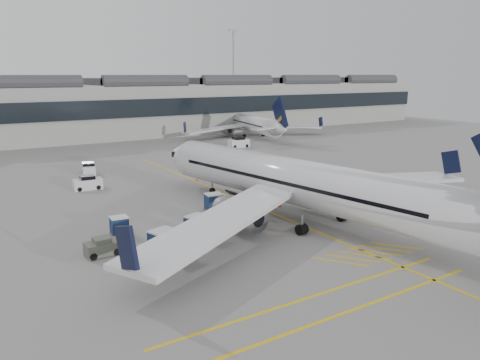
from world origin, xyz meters
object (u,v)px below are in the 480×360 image
baggage_cart_a (197,226)px  ramp_agent_b (257,216)px  pushback_tug (102,247)px  airliner_main (306,185)px  ramp_agent_a (257,208)px  belt_loader (233,204)px

baggage_cart_a → ramp_agent_b: (5.82, -0.20, -0.05)m
baggage_cart_a → pushback_tug: (-7.71, 0.34, -0.40)m
airliner_main → baggage_cart_a: airliner_main is taller
airliner_main → ramp_agent_b: airliner_main is taller
airliner_main → pushback_tug: (-17.98, 1.90, -2.89)m
baggage_cart_a → ramp_agent_a: (7.31, 1.87, -0.08)m
baggage_cart_a → ramp_agent_a: 7.55m
belt_loader → baggage_cart_a: bearing=-130.5°
airliner_main → baggage_cart_a: size_ratio=20.39×
ramp_agent_b → baggage_cart_a: bearing=-6.9°
belt_loader → ramp_agent_a: belt_loader is taller
airliner_main → belt_loader: bearing=108.8°
airliner_main → ramp_agent_b: bearing=153.9°
airliner_main → ramp_agent_a: airliner_main is taller
belt_loader → pushback_tug: 15.20m
baggage_cart_a → ramp_agent_b: size_ratio=1.14×
airliner_main → pushback_tug: 18.31m
ramp_agent_a → pushback_tug: 15.11m
belt_loader → ramp_agent_a: 3.41m
airliner_main → baggage_cart_a: 10.68m
belt_loader → baggage_cart_a: belt_loader is taller
airliner_main → ramp_agent_a: size_ratio=24.10×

